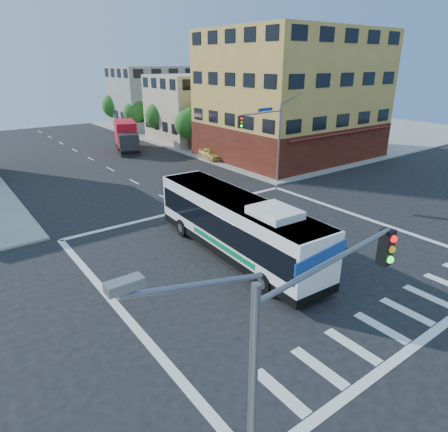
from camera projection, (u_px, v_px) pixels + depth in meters
ground at (271, 254)px, 23.69m from camera, size 120.00×120.00×0.00m
sidewalk_ne at (282, 127)px, 69.32m from camera, size 50.00×50.00×0.15m
corner_building_ne at (291, 105)px, 46.50m from camera, size 18.10×15.44×14.00m
building_east_near at (197, 108)px, 56.93m from camera, size 12.06×10.06×9.00m
building_east_far at (152, 97)px, 67.22m from camera, size 12.06×10.06×10.00m
signal_mast_ne at (267, 131)px, 34.88m from camera, size 7.91×1.13×8.07m
signal_mast_sw at (307, 336)px, 8.88m from camera, size 7.91×1.01×8.07m
street_tree_a at (190, 122)px, 49.91m from camera, size 3.60×3.60×5.53m
street_tree_b at (159, 114)px, 55.83m from camera, size 3.80×3.80×5.79m
street_tree_c at (135, 111)px, 61.92m from camera, size 3.40×3.40×5.29m
street_tree_d at (115, 104)px, 67.76m from camera, size 4.00×4.00×6.03m
transit_bus at (236, 225)px, 22.95m from camera, size 3.44×13.25×3.89m
box_truck at (126, 137)px, 50.64m from camera, size 4.68×8.29×3.59m
parked_car at (211, 154)px, 46.17m from camera, size 2.30×4.36×1.41m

